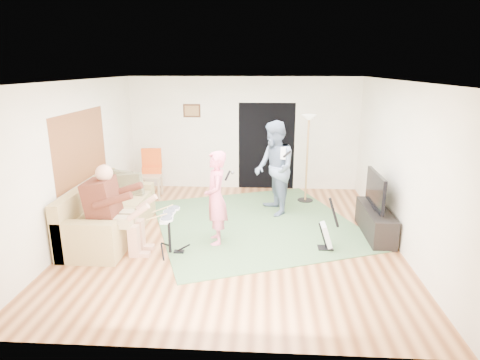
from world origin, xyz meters
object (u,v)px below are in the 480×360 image
object	(u,v)px
sofa	(106,218)
tv_cabinet	(375,222)
guitarist	(274,169)
singer	(216,198)
guitar_spare	(327,235)
torchiere_lamp	(308,143)
dining_chair	(152,180)
television	(376,190)
drum_kit	(169,235)

from	to	relation	value
sofa	tv_cabinet	size ratio (longest dim) A/B	1.67
sofa	guitarist	size ratio (longest dim) A/B	1.23
singer	guitar_spare	size ratio (longest dim) A/B	1.78
torchiere_lamp	dining_chair	distance (m)	3.64
tv_cabinet	television	xyz separation A→B (m)	(-0.05, 0.00, 0.60)
drum_kit	television	bearing A→B (deg)	15.31
guitar_spare	dining_chair	bearing A→B (deg)	144.65
torchiere_lamp	singer	bearing A→B (deg)	-126.95
drum_kit	dining_chair	size ratio (longest dim) A/B	0.64
torchiere_lamp	guitarist	bearing A→B (deg)	-131.88
television	torchiere_lamp	bearing A→B (deg)	119.12
torchiere_lamp	drum_kit	bearing A→B (deg)	-131.42
guitar_spare	torchiere_lamp	bearing A→B (deg)	92.57
tv_cabinet	drum_kit	bearing A→B (deg)	-164.90
singer	tv_cabinet	distance (m)	2.89
sofa	torchiere_lamp	world-z (taller)	torchiere_lamp
torchiere_lamp	tv_cabinet	world-z (taller)	torchiere_lamp
sofa	drum_kit	world-z (taller)	sofa
guitarist	guitar_spare	xyz separation A→B (m)	(0.84, -1.65, -0.69)
singer	guitarist	size ratio (longest dim) A/B	0.84
guitar_spare	torchiere_lamp	size ratio (longest dim) A/B	0.47
guitarist	sofa	bearing A→B (deg)	-83.74
guitarist	television	bearing A→B (deg)	43.09
drum_kit	dining_chair	xyz separation A→B (m)	(-1.08, 2.87, 0.08)
torchiere_lamp	tv_cabinet	size ratio (longest dim) A/B	1.38
sofa	guitar_spare	size ratio (longest dim) A/B	2.60
singer	guitar_spare	world-z (taller)	singer
singer	television	size ratio (longest dim) A/B	1.53
sofa	tv_cabinet	xyz separation A→B (m)	(4.80, 0.29, -0.07)
guitarist	dining_chair	size ratio (longest dim) A/B	1.72
dining_chair	television	bearing A→B (deg)	-27.86
guitar_spare	torchiere_lamp	xyz separation A→B (m)	(-0.11, 2.47, 1.07)
tv_cabinet	guitar_spare	bearing A→B (deg)	-145.80
television	singer	bearing A→B (deg)	-169.97
drum_kit	singer	world-z (taller)	singer
sofa	dining_chair	xyz separation A→B (m)	(0.22, 2.22, 0.08)
drum_kit	torchiere_lamp	size ratio (longest dim) A/B	0.37
guitarist	tv_cabinet	world-z (taller)	guitarist
tv_cabinet	dining_chair	bearing A→B (deg)	157.18
guitarist	torchiere_lamp	xyz separation A→B (m)	(0.73, 0.82, 0.37)
sofa	tv_cabinet	distance (m)	4.81
torchiere_lamp	television	distance (m)	2.13
tv_cabinet	television	bearing A→B (deg)	180.00
singer	guitar_spare	bearing A→B (deg)	73.94
sofa	guitarist	xyz separation A→B (m)	(3.01, 1.30, 0.64)
sofa	tv_cabinet	world-z (taller)	sofa
guitarist	dining_chair	bearing A→B (deg)	-125.43
singer	television	world-z (taller)	singer
singer	guitarist	world-z (taller)	guitarist
singer	dining_chair	xyz separation A→B (m)	(-1.79, 2.41, -0.41)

